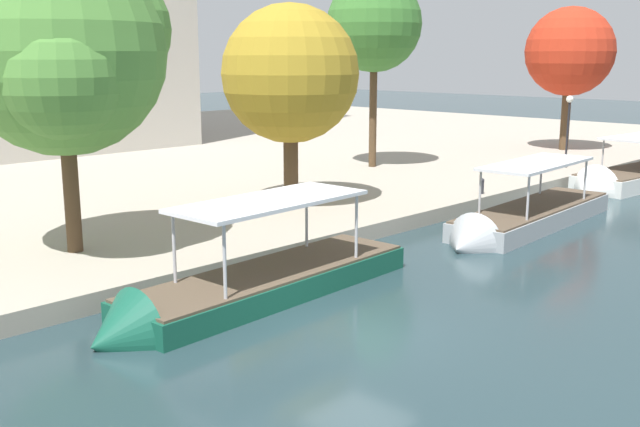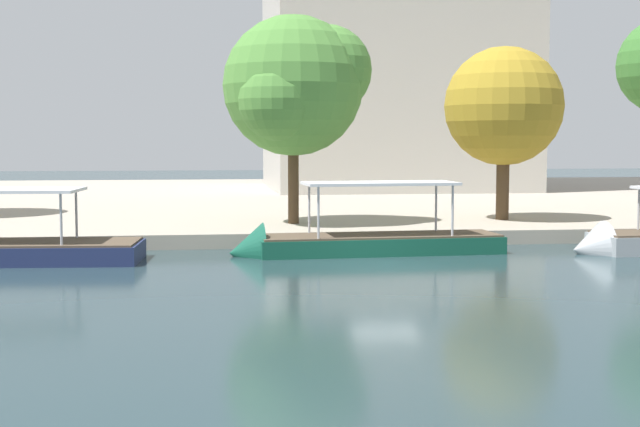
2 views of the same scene
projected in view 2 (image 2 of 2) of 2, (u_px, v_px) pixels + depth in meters
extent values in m
plane|color=#23383D|center=(386.00, 268.00, 33.08)|extent=(220.00, 220.00, 0.00)
cube|color=#A39989|center=(293.00, 199.00, 66.54)|extent=(120.00, 55.00, 0.66)
cylinder|color=#B2B2B7|center=(61.00, 219.00, 33.19)|extent=(0.10, 0.10, 1.95)
cylinder|color=#B2B2B7|center=(76.00, 214.00, 35.83)|extent=(0.10, 0.10, 1.95)
cube|color=#14513D|center=(380.00, 250.00, 37.29)|extent=(10.39, 3.27, 1.15)
cone|color=#14513D|center=(246.00, 253.00, 36.27)|extent=(1.52, 2.54, 2.48)
cube|color=brown|center=(380.00, 235.00, 37.24)|extent=(10.18, 3.12, 0.08)
cylinder|color=#B2B2B7|center=(318.00, 213.00, 35.56)|extent=(0.10, 0.10, 2.09)
cylinder|color=#B2B2B7|center=(309.00, 209.00, 37.72)|extent=(0.10, 0.10, 2.09)
cylinder|color=#B2B2B7|center=(453.00, 211.00, 36.58)|extent=(0.10, 0.10, 2.09)
cylinder|color=#B2B2B7|center=(436.00, 207.00, 38.74)|extent=(0.10, 0.10, 2.09)
cube|color=silver|center=(380.00, 183.00, 37.06)|extent=(6.48, 2.85, 0.12)
cone|color=#9EA3A8|center=(589.00, 250.00, 37.04)|extent=(1.55, 2.47, 2.38)
cylinder|color=#B2B2B7|center=(639.00, 209.00, 38.52)|extent=(0.10, 0.10, 1.79)
cylinder|color=#4C3823|center=(293.00, 181.00, 43.45)|extent=(0.53, 0.53, 4.18)
sphere|color=#4C8438|center=(293.00, 86.00, 43.06)|extent=(6.85, 6.85, 6.85)
sphere|color=#4C8438|center=(326.00, 70.00, 43.21)|extent=(4.46, 4.46, 4.46)
sphere|color=#4C8438|center=(279.00, 100.00, 41.48)|extent=(3.94, 3.94, 3.94)
cylinder|color=#4C3823|center=(503.00, 185.00, 45.63)|extent=(0.66, 0.66, 3.56)
sphere|color=olive|center=(504.00, 106.00, 45.30)|extent=(6.09, 6.09, 6.09)
sphere|color=olive|center=(493.00, 97.00, 45.10)|extent=(3.31, 3.31, 3.31)
sphere|color=olive|center=(511.00, 107.00, 46.69)|extent=(2.88, 2.88, 2.88)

